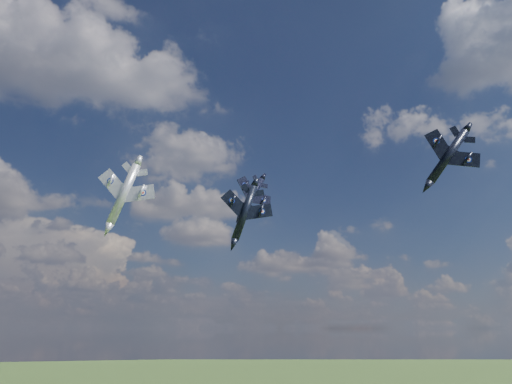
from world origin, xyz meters
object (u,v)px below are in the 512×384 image
object	(u,v)px
jet_high_navy	(251,197)
jet_right_navy	(448,156)
jet_lead_navy	(245,212)
jet_left_silver	(124,194)

from	to	relation	value
jet_high_navy	jet_right_navy	bearing A→B (deg)	-82.34
jet_lead_navy	jet_left_silver	world-z (taller)	jet_left_silver
jet_lead_navy	jet_left_silver	bearing A→B (deg)	171.34
jet_lead_navy	jet_right_navy	world-z (taller)	jet_right_navy
jet_lead_navy	jet_right_navy	bearing A→B (deg)	-39.60
jet_right_navy	jet_left_silver	bearing A→B (deg)	166.38
jet_right_navy	jet_left_silver	size ratio (longest dim) A/B	0.77
jet_lead_navy	jet_left_silver	distance (m)	22.09
jet_lead_navy	jet_left_silver	size ratio (longest dim) A/B	0.87
jet_lead_navy	jet_high_navy	xyz separation A→B (m)	(6.34, 18.11, 7.88)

